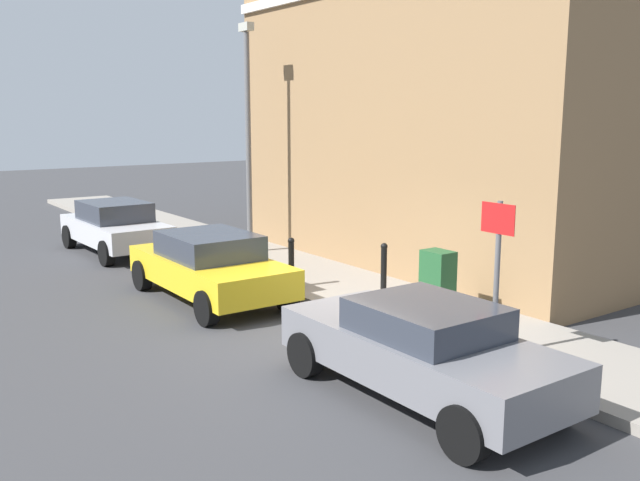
# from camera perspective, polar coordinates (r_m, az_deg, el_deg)

# --- Properties ---
(ground) EXTENTS (80.00, 80.00, 0.00)m
(ground) POSITION_cam_1_polar(r_m,az_deg,el_deg) (11.66, 0.85, -7.85)
(ground) COLOR #38383A
(sidewalk) EXTENTS (2.52, 30.00, 0.15)m
(sidewalk) POSITION_cam_1_polar(r_m,az_deg,el_deg) (17.54, -5.65, -1.41)
(sidewalk) COLOR gray
(sidewalk) RESTS_ON ground
(corner_building) EXTENTS (7.73, 10.41, 9.59)m
(corner_building) POSITION_cam_1_polar(r_m,az_deg,el_deg) (18.24, 13.14, 13.73)
(corner_building) COLOR olive
(corner_building) RESTS_ON ground
(car_grey) EXTENTS (1.78, 4.10, 1.31)m
(car_grey) POSITION_cam_1_polar(r_m,az_deg,el_deg) (9.06, 8.42, -8.82)
(car_grey) COLOR slate
(car_grey) RESTS_ON ground
(car_yellow) EXTENTS (1.88, 4.16, 1.35)m
(car_yellow) POSITION_cam_1_polar(r_m,az_deg,el_deg) (13.82, -9.15, -2.03)
(car_yellow) COLOR gold
(car_yellow) RESTS_ON ground
(car_silver) EXTENTS (1.89, 4.06, 1.38)m
(car_silver) POSITION_cam_1_polar(r_m,az_deg,el_deg) (19.09, -16.65, 1.14)
(car_silver) COLOR #B7B7BC
(car_silver) RESTS_ON ground
(utility_cabinet) EXTENTS (0.46, 0.61, 1.15)m
(utility_cabinet) POSITION_cam_1_polar(r_m,az_deg,el_deg) (12.36, 9.73, -3.66)
(utility_cabinet) COLOR #1E4C28
(utility_cabinet) RESTS_ON sidewalk
(bollard_near_cabinet) EXTENTS (0.14, 0.14, 1.04)m
(bollard_near_cabinet) POSITION_cam_1_polar(r_m,az_deg,el_deg) (13.53, 5.32, -2.22)
(bollard_near_cabinet) COLOR black
(bollard_near_cabinet) RESTS_ON sidewalk
(bollard_far_kerb) EXTENTS (0.14, 0.14, 1.04)m
(bollard_far_kerb) POSITION_cam_1_polar(r_m,az_deg,el_deg) (14.08, -2.40, -1.69)
(bollard_far_kerb) COLOR black
(bollard_far_kerb) RESTS_ON sidewalk
(street_sign) EXTENTS (0.08, 0.60, 2.30)m
(street_sign) POSITION_cam_1_polar(r_m,az_deg,el_deg) (10.19, 14.51, -1.21)
(street_sign) COLOR #59595B
(street_sign) RESTS_ON sidewalk
(lamppost) EXTENTS (0.20, 0.44, 5.72)m
(lamppost) POSITION_cam_1_polar(r_m,az_deg,el_deg) (17.56, -6.00, 9.21)
(lamppost) COLOR #59595B
(lamppost) RESTS_ON sidewalk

